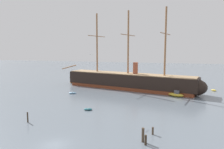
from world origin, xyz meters
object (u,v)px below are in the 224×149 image
Objects in this scene: motorboat_alongside_stern at (176,94)px; seagull_in_flight at (91,54)px; motorboat_distant_centre at (138,81)px; mooring_piling_left_pair at (146,140)px; tall_ship at (128,81)px; mooring_piling_nearest at (143,135)px; mooring_piling_midwater at (28,117)px; sailboat_far_left at (72,81)px; dinghy_alongside_bow at (72,93)px; dinghy_far_right at (214,90)px; dinghy_near_centre at (88,109)px; mooring_piling_right_pair at (153,131)px.

motorboat_alongside_stern is 3.75× the size of seagull_in_flight.
motorboat_distant_centre reaches higher than mooring_piling_left_pair.
tall_ship is 42.27× the size of seagull_in_flight.
mooring_piling_nearest is at bearing -79.45° from motorboat_distant_centre.
seagull_in_flight is (-1.95, -29.41, 10.19)m from tall_ship.
motorboat_distant_centre is 61.63m from mooring_piling_left_pair.
motorboat_distant_centre is at bearing 78.08° from mooring_piling_midwater.
sailboat_far_left is (-43.41, 15.37, -0.20)m from motorboat_alongside_stern.
dinghy_alongside_bow is 34.69m from motorboat_distant_centre.
dinghy_far_right is 50.51m from mooring_piling_nearest.
seagull_in_flight reaches higher than mooring_piling_nearest.
dinghy_alongside_bow is at bearing -62.11° from sailboat_far_left.
mooring_piling_left_pair is 23.96m from mooring_piling_midwater.
motorboat_distant_centre is at bearing 100.55° from mooring_piling_nearest.
mooring_piling_left_pair is at bearing -97.21° from motorboat_alongside_stern.
dinghy_near_centre is 19.81m from dinghy_alongside_bow.
dinghy_far_right is at bearing 47.90° from seagull_in_flight.
sailboat_far_left is at bearing 127.58° from mooring_piling_nearest.
dinghy_near_centre is 0.38× the size of sailboat_far_left.
sailboat_far_left is 49.99m from mooring_piling_midwater.
mooring_piling_midwater is (15.18, -47.63, 0.53)m from sailboat_far_left.
sailboat_far_left is 4.48× the size of mooring_piling_right_pair.
dinghy_near_centre is 1.71× the size of mooring_piling_right_pair.
dinghy_alongside_bow reaches higher than dinghy_near_centre.
seagull_in_flight is (-13.74, 12.69, 12.09)m from mooring_piling_nearest.
dinghy_far_right is 1.86× the size of mooring_piling_right_pair.
tall_ship reaches higher than motorboat_alongside_stern.
mooring_piling_left_pair is (-4.49, -35.46, 0.10)m from motorboat_alongside_stern.
seagull_in_flight is at bearing -93.80° from tall_ship.
tall_ship is 9.81× the size of sailboat_far_left.
mooring_piling_left_pair is (12.34, -43.07, -2.25)m from tall_ship.
seagull_in_flight is at bearing -50.12° from dinghy_alongside_bow.
mooring_piling_nearest is at bearing 119.88° from mooring_piling_left_pair.
mooring_piling_nearest reaches higher than mooring_piling_right_pair.
mooring_piling_midwater is at bearing -105.96° from tall_ship.
mooring_piling_right_pair is at bearing -31.50° from dinghy_near_centre.
dinghy_far_right is 1.53× the size of mooring_piling_left_pair.
dinghy_near_centre is at bearing -51.91° from dinghy_alongside_bow.
mooring_piling_left_pair is (0.56, -0.97, -0.35)m from mooring_piling_nearest.
mooring_piling_left_pair is (-17.02, -48.32, 0.52)m from dinghy_far_right.
mooring_piling_midwater is at bearing -81.31° from dinghy_alongside_bow.
mooring_piling_nearest is (11.78, -42.10, -1.90)m from tall_ship.
mooring_piling_midwater is (-28.23, -32.26, 0.33)m from motorboat_alongside_stern.
mooring_piling_nearest is at bearing -5.47° from mooring_piling_midwater.
dinghy_alongside_bow is 39.71m from mooring_piling_nearest.
dinghy_alongside_bow is 0.58× the size of motorboat_distant_centre.
sailboat_far_left is at bearing 163.74° from tall_ship.
sailboat_far_left is 2.85× the size of mooring_piling_midwater.
dinghy_near_centre is 0.49× the size of motorboat_distant_centre.
mooring_piling_right_pair reaches higher than dinghy_far_right.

